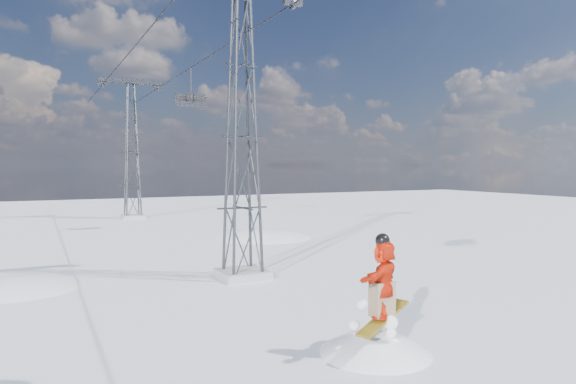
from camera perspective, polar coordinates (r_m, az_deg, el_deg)
name	(u,v)px	position (r m, az deg, el deg)	size (l,w,h in m)	color
ground	(331,345)	(13.15, 4.77, -16.59)	(120.00, 120.00, 0.00)	white
lift_tower_near	(242,138)	(19.98, -5.13, 6.02)	(5.20, 1.80, 11.43)	#999999
lift_tower_far	(132,152)	(44.21, -16.95, 4.24)	(5.20, 1.80, 11.43)	#999999
haul_cables	(170,54)	(31.62, -12.98, 14.68)	(4.46, 51.00, 0.06)	black
lift_chair_mid	(191,99)	(35.17, -10.73, 10.08)	(2.09, 0.60, 2.59)	black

